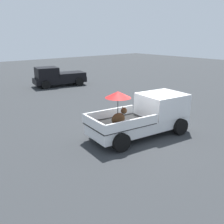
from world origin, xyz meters
TOP-DOWN VIEW (x-y plane):
  - ground_plane at (0.00, 0.00)m, footprint 80.00×80.00m
  - pickup_truck_main at (0.43, -0.06)m, footprint 5.24×2.76m
  - pickup_truck_red at (3.15, 13.76)m, footprint 5.07×2.92m

SIDE VIEW (x-z plane):
  - ground_plane at x=0.00m, z-range 0.00..0.00m
  - pickup_truck_red at x=3.15m, z-range -0.03..1.77m
  - pickup_truck_main at x=0.43m, z-range -0.23..2.16m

